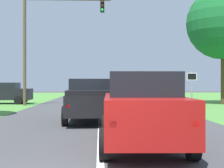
% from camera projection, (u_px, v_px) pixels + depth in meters
% --- Properties ---
extents(ground_plane, '(120.00, 120.00, 0.00)m').
position_uv_depth(ground_plane, '(100.00, 118.00, 16.03)').
color(ground_plane, '#424244').
extents(red_suv_near, '(2.29, 4.95, 1.97)m').
position_uv_depth(red_suv_near, '(142.00, 108.00, 8.72)').
color(red_suv_near, '#9E1411').
rests_on(red_suv_near, ground_plane).
extents(pickup_truck_lead, '(2.48, 5.53, 1.90)m').
position_uv_depth(pickup_truck_lead, '(90.00, 100.00, 14.57)').
color(pickup_truck_lead, black).
rests_on(pickup_truck_lead, ground_plane).
extents(traffic_light, '(6.81, 0.40, 8.87)m').
position_uv_depth(traffic_light, '(45.00, 32.00, 25.20)').
color(traffic_light, brown).
rests_on(traffic_light, ground_plane).
extents(keep_moving_sign, '(0.60, 0.09, 2.47)m').
position_uv_depth(keep_moving_sign, '(192.00, 85.00, 19.52)').
color(keep_moving_sign, gray).
rests_on(keep_moving_sign, ground_plane).
extents(oak_tree_right, '(5.93, 5.93, 9.63)m').
position_uv_depth(oak_tree_right, '(223.00, 23.00, 26.58)').
color(oak_tree_right, '#4C351E').
rests_on(oak_tree_right, ground_plane).
extents(crossing_suv_far, '(4.25, 2.13, 1.78)m').
position_uv_depth(crossing_suv_far, '(5.00, 93.00, 27.26)').
color(crossing_suv_far, black).
rests_on(crossing_suv_far, ground_plane).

